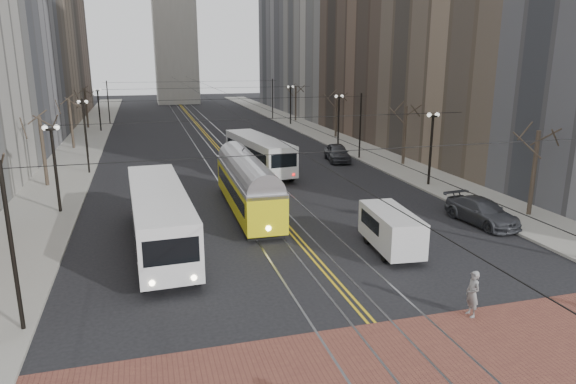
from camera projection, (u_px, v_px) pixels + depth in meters
ground at (362, 312)px, 20.86m from camera, size 260.00×260.00×0.00m
sidewalk_left at (82, 147)px, 58.76m from camera, size 5.00×140.00×0.15m
sidewalk_right at (328, 136)px, 66.66m from camera, size 5.00×140.00×0.15m
crosswalk_band at (410, 367)px, 17.13m from camera, size 25.00×6.00×0.01m
streetcar_rails at (212, 142)px, 62.73m from camera, size 4.80×130.00×0.02m
centre_lines at (212, 142)px, 62.72m from camera, size 0.42×130.00×0.01m
building_right_mid at (404, 1)px, 66.04m from camera, size 16.00×20.00×34.00m
building_right_far at (309, 6)px, 102.49m from camera, size 16.00×20.00×40.00m
lamp_posts at (235, 139)px, 46.89m from camera, size 27.60×57.20×5.60m
street_trees at (224, 129)px, 52.94m from camera, size 31.68×53.28×5.60m
trolley_wires at (224, 120)px, 52.31m from camera, size 25.96×120.00×6.60m
transit_bus at (160, 219)px, 27.49m from camera, size 3.25×13.16×3.27m
streetcar at (248, 190)px, 34.00m from camera, size 2.59×12.67×2.98m
rear_bus at (259, 155)px, 46.09m from camera, size 4.04×12.06×3.09m
cargo_van at (391, 232)px, 27.08m from camera, size 2.36×5.15×2.21m
sedan_grey at (337, 153)px, 50.87m from camera, size 2.79×5.27×1.71m
sedan_parked at (482, 212)px, 31.74m from camera, size 2.71×5.51×1.54m
pedestrian_b at (473, 294)px, 20.29m from camera, size 0.48×0.71×1.90m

